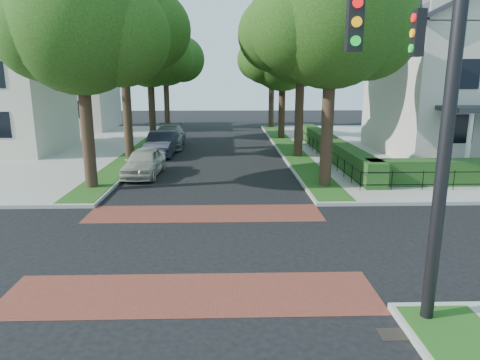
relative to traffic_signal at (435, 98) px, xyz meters
name	(u,v)px	position (x,y,z in m)	size (l,w,h in m)	color
ground	(200,244)	(-4.89, 4.41, -4.71)	(120.00, 120.00, 0.00)	black
sidewalk_ne	(473,147)	(14.61, 23.41, -4.63)	(30.00, 30.00, 0.15)	gray
crosswalk_far	(205,213)	(-4.89, 7.61, -4.70)	(9.00, 2.20, 0.01)	maroon
crosswalk_near	(191,294)	(-4.89, 1.21, -4.70)	(9.00, 2.20, 0.01)	maroon
storm_drain	(396,334)	(-0.59, -0.59, -4.70)	(0.65, 0.45, 0.01)	black
grass_strip_ne	(288,146)	(0.51, 23.51, -4.55)	(1.60, 29.80, 0.02)	#274B15
grass_strip_nw	(144,147)	(-10.29, 23.51, -4.55)	(1.60, 29.80, 0.02)	#274B15
tree_right_near	(333,20)	(0.72, 11.65, 2.92)	(7.75, 6.67, 10.66)	black
tree_right_mid	(303,31)	(0.72, 19.66, 3.28)	(8.25, 7.09, 11.22)	black
tree_right_far	(284,57)	(0.71, 28.64, 2.20)	(7.25, 6.23, 9.74)	black
tree_right_back	(273,58)	(0.72, 37.64, 2.56)	(7.50, 6.45, 10.20)	black
tree_left_near	(83,28)	(-10.28, 11.64, 2.56)	(7.50, 6.45, 10.20)	black
tree_left_mid	(125,25)	(-10.28, 19.66, 3.64)	(8.00, 6.88, 11.48)	black
tree_left_far	(151,54)	(-10.29, 28.63, 2.41)	(7.00, 6.02, 9.86)	black
tree_left_back	(166,56)	(-10.28, 37.65, 2.70)	(7.75, 6.66, 10.44)	black
hedge_main_road	(331,147)	(2.81, 19.41, -3.96)	(1.00, 18.00, 1.20)	#1E4217
fence_main_road	(319,149)	(2.01, 19.41, -4.11)	(0.06, 18.00, 0.90)	black
house_victorian	(480,65)	(12.62, 20.33, 1.31)	(13.00, 13.05, 12.48)	beige
house_left_far	(65,80)	(-20.38, 36.41, 0.33)	(10.00, 9.00, 10.14)	beige
traffic_signal	(435,98)	(0.00, 0.00, 0.00)	(2.17, 2.00, 8.00)	black
parked_car_front	(144,162)	(-8.49, 14.38, -3.96)	(1.76, 4.39, 1.49)	#B0AD9E
parked_car_middle	(162,144)	(-8.49, 20.77, -3.90)	(1.70, 4.88, 1.61)	#1E222D
parked_car_rear	(169,137)	(-8.49, 24.36, -3.88)	(2.32, 5.70, 1.66)	slate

